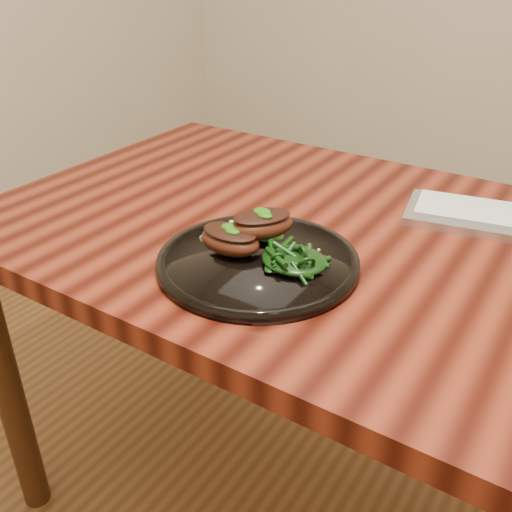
{
  "coord_description": "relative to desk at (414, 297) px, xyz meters",
  "views": [
    {
      "loc": [
        0.22,
        -0.83,
        1.2
      ],
      "look_at": [
        -0.19,
        -0.2,
        0.78
      ],
      "focal_mm": 40.0,
      "sensor_mm": 36.0,
      "label": 1
    }
  ],
  "objects": [
    {
      "name": "lamb_chop_back",
      "position": [
        -0.22,
        -0.15,
        0.14
      ],
      "size": [
        0.11,
        0.12,
        0.05
      ],
      "color": "#481C0D",
      "rests_on": "plate"
    },
    {
      "name": "desk",
      "position": [
        0.0,
        0.0,
        0.0
      ],
      "size": [
        1.6,
        0.8,
        0.75
      ],
      "color": "#320B06",
      "rests_on": "ground"
    },
    {
      "name": "plate",
      "position": [
        -0.2,
        -0.18,
        0.09
      ],
      "size": [
        0.32,
        0.32,
        0.02
      ],
      "color": "black",
      "rests_on": "desk"
    },
    {
      "name": "herb_smear",
      "position": [
        -0.24,
        -0.11,
        0.1
      ],
      "size": [
        0.09,
        0.06,
        0.01
      ],
      "primitive_type": "ellipsoid",
      "color": "#154E08",
      "rests_on": "plate"
    },
    {
      "name": "greens_heap",
      "position": [
        -0.14,
        -0.17,
        0.12
      ],
      "size": [
        0.1,
        0.1,
        0.04
      ],
      "color": "black",
      "rests_on": "plate"
    },
    {
      "name": "lamb_chop_front",
      "position": [
        -0.25,
        -0.19,
        0.12
      ],
      "size": [
        0.11,
        0.08,
        0.05
      ],
      "color": "#481C0D",
      "rests_on": "plate"
    }
  ]
}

